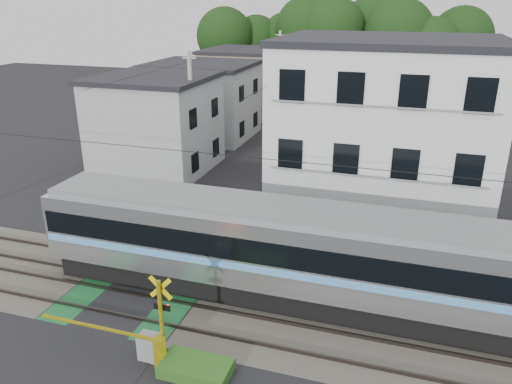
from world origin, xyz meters
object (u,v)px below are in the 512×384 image
(crossing_signal_far, at_px, (129,227))
(apartment_block, at_px, (383,135))
(pedestrian, at_px, (323,107))
(crossing_signal_near, at_px, (151,342))

(crossing_signal_far, bearing_deg, apartment_block, 27.78)
(crossing_signal_far, height_order, apartment_block, apartment_block)
(crossing_signal_far, distance_m, pedestrian, 30.87)
(apartment_block, bearing_deg, crossing_signal_near, -114.22)
(crossing_signal_far, xyz_separation_m, pedestrian, (3.67, 30.65, 0.08))
(crossing_signal_far, bearing_deg, crossing_signal_near, -54.71)
(crossing_signal_near, distance_m, apartment_block, 14.95)
(crossing_signal_near, relative_size, apartment_block, 0.46)
(crossing_signal_near, xyz_separation_m, pedestrian, (-1.50, 37.96, 0.08))
(crossing_signal_far, bearing_deg, pedestrian, 83.18)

